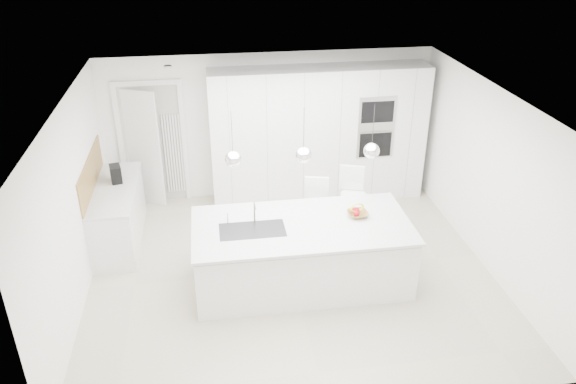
{
  "coord_description": "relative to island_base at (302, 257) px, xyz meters",
  "views": [
    {
      "loc": [
        -1.01,
        -6.44,
        4.59
      ],
      "look_at": [
        0.0,
        0.3,
        1.1
      ],
      "focal_mm": 35.0,
      "sensor_mm": 36.0,
      "label": 1
    }
  ],
  "objects": [
    {
      "name": "island_sink",
      "position": [
        -0.65,
        -0.0,
        0.39
      ],
      "size": [
        0.84,
        0.44,
        0.18
      ],
      "primitive_type": null,
      "color": "#3F3F42",
      "rests_on": "island_worktop"
    },
    {
      "name": "pendant_left",
      "position": [
        -0.85,
        -0.0,
        1.47
      ],
      "size": [
        0.2,
        0.2,
        0.2
      ],
      "primitive_type": "sphere",
      "color": "white",
      "rests_on": "ceiling"
    },
    {
      "name": "oven_stack",
      "position": [
        1.6,
        2.19,
        0.92
      ],
      "size": [
        0.62,
        0.04,
        1.05
      ],
      "primitive_type": null,
      "color": "#A5A5A8",
      "rests_on": "tall_cabinets"
    },
    {
      "name": "wall_left",
      "position": [
        -2.85,
        0.3,
        0.82
      ],
      "size": [
        0.0,
        5.0,
        5.0
      ],
      "primitive_type": "plane",
      "rotation": [
        1.57,
        0.0,
        1.57
      ],
      "color": "white",
      "rests_on": "ground"
    },
    {
      "name": "island_tap",
      "position": [
        -0.6,
        0.2,
        0.62
      ],
      "size": [
        0.02,
        0.02,
        0.3
      ],
      "primitive_type": "cylinder",
      "color": "white",
      "rests_on": "island_worktop"
    },
    {
      "name": "hallway_door",
      "position": [
        -2.3,
        2.72,
        0.57
      ],
      "size": [
        0.76,
        0.38,
        2.0
      ],
      "primitive_type": "cube",
      "rotation": [
        0.0,
        0.0,
        -0.44
      ],
      "color": "white",
      "rests_on": "floor"
    },
    {
      "name": "floor",
      "position": [
        -0.1,
        0.3,
        -0.43
      ],
      "size": [
        5.5,
        5.5,
        0.0
      ],
      "primitive_type": "plane",
      "color": "beige",
      "rests_on": "ground"
    },
    {
      "name": "apple_b",
      "position": [
        0.74,
        0.1,
        0.54
      ],
      "size": [
        0.08,
        0.08,
        0.08
      ],
      "primitive_type": "sphere",
      "color": "#A70B1A",
      "rests_on": "fruit_bowl"
    },
    {
      "name": "pendant_right",
      "position": [
        0.85,
        -0.0,
        1.47
      ],
      "size": [
        0.2,
        0.2,
        0.2
      ],
      "primitive_type": "sphere",
      "color": "white",
      "rests_on": "ceiling"
    },
    {
      "name": "ceiling",
      "position": [
        -0.1,
        0.3,
        2.07
      ],
      "size": [
        5.5,
        5.5,
        0.0
      ],
      "primitive_type": "plane",
      "rotation": [
        3.14,
        0.0,
        0.0
      ],
      "color": "white",
      "rests_on": "wall_back"
    },
    {
      "name": "radiator",
      "position": [
        -1.73,
        2.76,
        0.42
      ],
      "size": [
        0.32,
        0.04,
        1.4
      ],
      "primitive_type": null,
      "color": "white",
      "rests_on": "floor"
    },
    {
      "name": "espresso_machine",
      "position": [
        -2.53,
        1.71,
        0.6
      ],
      "size": [
        0.2,
        0.27,
        0.26
      ],
      "primitive_type": "cube",
      "rotation": [
        0.0,
        0.0,
        0.22
      ],
      "color": "black",
      "rests_on": "left_worktop"
    },
    {
      "name": "banana_bunch",
      "position": [
        0.76,
        0.17,
        0.59
      ],
      "size": [
        0.25,
        0.18,
        0.22
      ],
      "primitive_type": "torus",
      "rotation": [
        1.22,
        0.0,
        0.35
      ],
      "color": "yellow",
      "rests_on": "fruit_bowl"
    },
    {
      "name": "fruit_bowl",
      "position": [
        0.77,
        0.15,
        0.5
      ],
      "size": [
        0.29,
        0.29,
        0.07
      ],
      "primitive_type": "imported",
      "rotation": [
        0.0,
        0.0,
        0.07
      ],
      "color": "olive",
      "rests_on": "island_worktop"
    },
    {
      "name": "island_base",
      "position": [
        0.0,
        0.0,
        0.0
      ],
      "size": [
        2.8,
        1.2,
        0.86
      ],
      "primitive_type": "cube",
      "color": "white",
      "rests_on": "floor"
    },
    {
      "name": "pendant_mid",
      "position": [
        -0.0,
        -0.0,
        1.47
      ],
      "size": [
        0.2,
        0.2,
        0.2
      ],
      "primitive_type": "sphere",
      "color": "white",
      "rests_on": "ceiling"
    },
    {
      "name": "bar_stool_right",
      "position": [
        0.94,
        1.0,
        0.15
      ],
      "size": [
        0.54,
        0.63,
        1.17
      ],
      "primitive_type": null,
      "rotation": [
        0.0,
        0.0,
        -0.34
      ],
      "color": "white",
      "rests_on": "floor"
    },
    {
      "name": "left_base_cabinets",
      "position": [
        -2.55,
        1.5,
        0.0
      ],
      "size": [
        0.6,
        1.8,
        0.86
      ],
      "primitive_type": "cube",
      "color": "white",
      "rests_on": "floor"
    },
    {
      "name": "apple_a",
      "position": [
        0.76,
        0.17,
        0.54
      ],
      "size": [
        0.09,
        0.09,
        0.09
      ],
      "primitive_type": "sphere",
      "color": "#A70B1A",
      "rests_on": "fruit_bowl"
    },
    {
      "name": "apple_c",
      "position": [
        0.75,
        0.21,
        0.54
      ],
      "size": [
        0.07,
        0.07,
        0.07
      ],
      "primitive_type": "sphere",
      "color": "#A70B1A",
      "rests_on": "fruit_bowl"
    },
    {
      "name": "oak_backsplash",
      "position": [
        -2.84,
        1.5,
        0.72
      ],
      "size": [
        0.02,
        1.8,
        0.5
      ],
      "primitive_type": "cube",
      "color": "olive",
      "rests_on": "wall_left"
    },
    {
      "name": "island_worktop",
      "position": [
        0.0,
        0.05,
        0.45
      ],
      "size": [
        2.84,
        1.4,
        0.04
      ],
      "primitive_type": "cube",
      "color": "silver",
      "rests_on": "island_base"
    },
    {
      "name": "left_worktop",
      "position": [
        -2.55,
        1.5,
        0.45
      ],
      "size": [
        0.62,
        1.82,
        0.04
      ],
      "primitive_type": "cube",
      "color": "silver",
      "rests_on": "left_base_cabinets"
    },
    {
      "name": "tall_cabinets",
      "position": [
        0.7,
        2.5,
        0.72
      ],
      "size": [
        3.6,
        0.6,
        2.3
      ],
      "primitive_type": "cube",
      "color": "white",
      "rests_on": "floor"
    },
    {
      "name": "doorway_frame",
      "position": [
        -2.05,
        2.77,
        0.59
      ],
      "size": [
        1.11,
        0.08,
        2.13
      ],
      "primitive_type": null,
      "color": "white",
      "rests_on": "floor"
    },
    {
      "name": "bar_stool_left",
      "position": [
        0.37,
        0.83,
        0.12
      ],
      "size": [
        0.46,
        0.57,
        1.11
      ],
      "primitive_type": null,
      "rotation": [
        0.0,
        0.0,
        -0.21
      ],
      "color": "white",
      "rests_on": "floor"
    },
    {
      "name": "wall_back",
      "position": [
        -0.1,
        2.8,
        0.82
      ],
      "size": [
        5.5,
        0.0,
        5.5
      ],
      "primitive_type": "plane",
      "rotation": [
        1.57,
        0.0,
        0.0
      ],
      "color": "white",
      "rests_on": "ground"
    }
  ]
}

